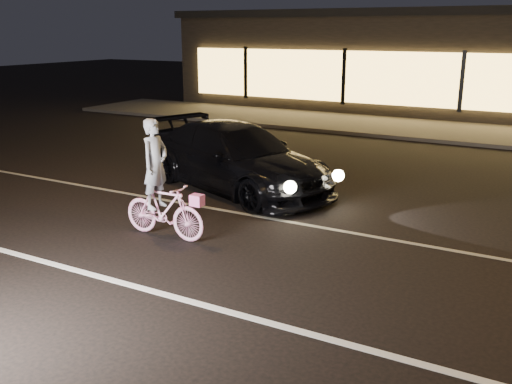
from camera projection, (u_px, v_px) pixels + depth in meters
The scene contains 7 objects.
ground at pixel (271, 267), 8.49m from camera, with size 90.00×90.00×0.00m, color black.
lane_stripe_near at pixel (217, 309), 7.23m from camera, with size 60.00×0.12×0.01m, color silver.
lane_stripe_far at pixel (323, 228), 10.17m from camera, with size 60.00×0.10×0.01m, color gray.
sidewalk at pixel (448, 131), 19.40m from camera, with size 30.00×4.00×0.12m, color #383533.
storefront at pixel (481, 61), 23.84m from camera, with size 25.40×8.42×4.20m.
cyclist at pixel (161, 196), 9.56m from camera, with size 1.61×0.55×2.02m.
sedan at pixel (236, 158), 12.45m from camera, with size 5.33×3.58×1.43m.
Camera 1 is at (3.61, -6.98, 3.42)m, focal length 40.00 mm.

